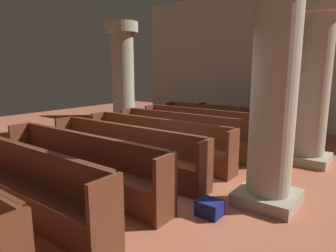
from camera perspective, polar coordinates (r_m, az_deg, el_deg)
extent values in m
plane|color=#AD5B42|center=(5.45, -3.03, -9.90)|extent=(19.20, 19.20, 0.00)
cube|color=beige|center=(10.51, 19.13, 11.98)|extent=(10.00, 0.16, 4.50)
cube|color=brown|center=(8.72, 9.77, 0.69)|extent=(3.49, 0.38, 0.05)
cube|color=brown|center=(8.83, 10.32, 2.42)|extent=(3.49, 0.04, 0.45)
cube|color=#562B1A|center=(8.85, 10.51, 3.82)|extent=(3.35, 0.06, 0.02)
cube|color=#5B2D1B|center=(9.65, 0.37, 1.96)|extent=(0.06, 0.44, 0.89)
cube|color=#5B2D1B|center=(8.08, 21.03, -0.49)|extent=(0.06, 0.44, 0.89)
cube|color=brown|center=(8.61, 9.20, -0.85)|extent=(3.49, 0.03, 0.38)
cube|color=brown|center=(7.88, 6.52, -0.30)|extent=(3.49, 0.38, 0.05)
cube|color=brown|center=(7.98, 7.17, 1.63)|extent=(3.49, 0.04, 0.45)
cube|color=#562B1A|center=(7.99, 7.37, 3.18)|extent=(3.35, 0.06, 0.02)
cube|color=#5B2D1B|center=(8.89, -3.38, 1.19)|extent=(0.06, 0.44, 0.89)
cube|color=#5B2D1B|center=(7.16, 18.85, -1.72)|extent=(0.06, 0.44, 0.89)
cube|color=brown|center=(7.78, 5.83, -2.02)|extent=(3.49, 0.03, 0.38)
cube|color=brown|center=(7.07, 2.50, -1.51)|extent=(3.49, 0.38, 0.05)
cube|color=brown|center=(7.16, 3.28, 0.65)|extent=(3.49, 0.04, 0.45)
cube|color=#562B1A|center=(7.17, 3.51, 2.39)|extent=(3.35, 0.06, 0.02)
cube|color=#5B2D1B|center=(8.18, -7.80, 0.27)|extent=(0.06, 0.44, 0.89)
cube|color=#5B2D1B|center=(6.27, 16.04, -3.30)|extent=(0.06, 0.44, 0.89)
cube|color=brown|center=(6.98, 1.68, -3.44)|extent=(3.49, 0.03, 0.38)
cube|color=brown|center=(6.31, -2.52, -3.01)|extent=(3.49, 0.38, 0.05)
cube|color=brown|center=(6.39, -1.58, -0.58)|extent=(3.49, 0.04, 0.45)
cube|color=#562B1A|center=(6.39, -1.33, 1.37)|extent=(3.35, 0.06, 0.02)
cube|color=#5B2D1B|center=(7.54, -13.01, -0.81)|extent=(0.06, 0.44, 0.89)
cube|color=#5B2D1B|center=(5.39, 12.28, -5.38)|extent=(0.06, 0.44, 0.89)
cube|color=brown|center=(6.24, -3.53, -5.20)|extent=(3.49, 0.03, 0.38)
cube|color=brown|center=(5.62, -8.86, -4.87)|extent=(3.49, 0.38, 0.05)
cube|color=brown|center=(5.67, -7.73, -2.12)|extent=(3.49, 0.04, 0.45)
cube|color=#562B1A|center=(5.66, -7.44, 0.07)|extent=(3.35, 0.06, 0.02)
cube|color=#5B2D1B|center=(6.97, -19.14, -2.08)|extent=(0.06, 0.44, 0.89)
cube|color=#5B2D1B|center=(4.56, 7.08, -8.21)|extent=(0.06, 0.44, 0.89)
cube|color=brown|center=(5.57, -10.10, -7.34)|extent=(3.49, 0.03, 0.38)
cube|color=brown|center=(5.02, -16.90, -7.13)|extent=(3.49, 0.38, 0.05)
cube|color=brown|center=(5.05, -15.53, -4.04)|extent=(3.49, 0.04, 0.45)
cube|color=#562B1A|center=(5.03, -15.22, -1.58)|extent=(3.35, 0.06, 0.02)
cube|color=#5B2D1B|center=(6.49, -26.27, -3.52)|extent=(0.06, 0.44, 0.89)
cube|color=#5B2D1B|center=(3.80, -0.46, -12.11)|extent=(0.06, 0.44, 0.89)
cube|color=brown|center=(5.00, -18.41, -9.87)|extent=(3.49, 0.03, 0.38)
cube|color=brown|center=(4.56, -26.95, -9.72)|extent=(3.49, 0.38, 0.05)
cube|color=brown|center=(4.55, -25.32, -6.33)|extent=(3.49, 0.04, 0.45)
cube|color=#562B1A|center=(4.52, -25.01, -3.61)|extent=(3.35, 0.06, 0.02)
cube|color=#5B2D1B|center=(3.16, -11.79, -17.38)|extent=(0.06, 0.44, 0.89)
cube|color=brown|center=(4.56, -28.73, -12.68)|extent=(3.49, 0.03, 0.38)
cube|color=#9F967E|center=(6.94, 25.07, -5.57)|extent=(0.88, 0.88, 0.18)
cylinder|color=#ADA389|center=(6.71, 26.08, 6.79)|extent=(0.65, 0.65, 2.81)
cylinder|color=#B6AB90|center=(6.81, 27.23, 19.91)|extent=(0.95, 0.95, 0.30)
cube|color=#9F967E|center=(9.27, -8.37, -0.75)|extent=(0.88, 0.88, 0.18)
cylinder|color=#ADA389|center=(9.09, -8.62, 8.51)|extent=(0.65, 0.65, 2.81)
cylinder|color=#B6AB90|center=(9.16, -8.91, 18.26)|extent=(0.95, 0.95, 0.30)
cube|color=#9F967E|center=(4.68, 18.52, -12.85)|extent=(0.83, 0.83, 0.18)
cylinder|color=#ADA389|center=(4.32, 19.70, 5.65)|extent=(0.62, 0.62, 2.81)
cube|color=brown|center=(9.59, 17.61, -1.12)|extent=(0.45, 0.45, 0.06)
cube|color=brown|center=(9.52, 17.76, 1.51)|extent=(0.28, 0.28, 0.95)
cube|color=brown|center=(9.45, 17.95, 4.71)|extent=(0.48, 0.35, 0.15)
cube|color=black|center=(9.16, 6.68, 4.35)|extent=(0.14, 0.20, 0.04)
cube|color=navy|center=(4.14, 7.99, -15.35)|extent=(0.32, 0.27, 0.21)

